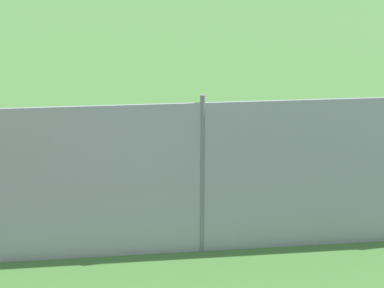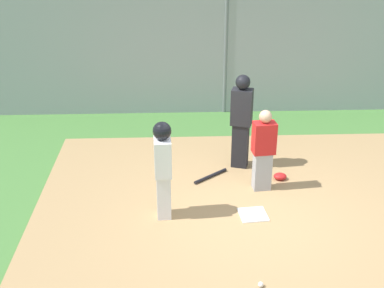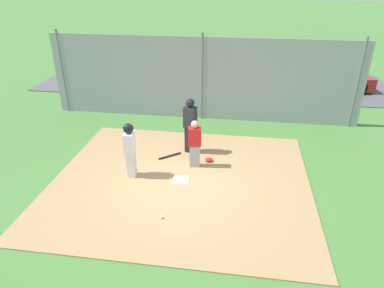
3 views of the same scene
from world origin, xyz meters
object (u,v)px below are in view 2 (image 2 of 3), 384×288
umpire (241,119)px  catcher_mask (280,176)px  home_plate (253,215)px  baseball_bat (211,176)px  baseball (261,285)px  catcher (263,150)px  parked_car_green (123,45)px  parked_car_red (382,42)px  runner (163,164)px

umpire → catcher_mask: (-0.67, 0.58, -0.91)m
home_plate → baseball_bat: (0.59, -1.31, 0.02)m
baseball_bat → catcher_mask: catcher_mask is taller
baseball → umpire: bearing=-92.7°
baseball_bat → baseball: baseball is taller
umpire → baseball_bat: size_ratio=2.33×
catcher → catcher_mask: (-0.40, -0.32, -0.70)m
baseball → parked_car_green: 11.21m
catcher → parked_car_green: bearing=-165.8°
parked_car_red → baseball: bearing=-126.6°
catcher → parked_car_red: catcher is taller
baseball → parked_car_red: (-5.78, -11.03, 0.55)m
umpire → baseball_bat: umpire is taller
catcher_mask → runner: bearing=28.2°
catcher_mask → parked_car_green: bearing=-66.3°
home_plate → baseball: size_ratio=5.95×
catcher_mask → parked_car_green: size_ratio=0.05×
home_plate → umpire: umpire is taller
umpire → runner: umpire is taller
catcher_mask → home_plate: bearing=60.4°
home_plate → umpire: 2.01m
catcher_mask → baseball: size_ratio=3.24×
baseball_bat → catcher_mask: (-1.27, 0.12, 0.03)m
catcher → baseball_bat: 1.21m
home_plate → umpire: size_ratio=0.24×
baseball_bat → parked_car_green: (2.22, -7.82, 0.55)m
baseball → runner: bearing=-54.5°
catcher → baseball: size_ratio=20.03×
catcher → umpire: bearing=-169.5°
home_plate → runner: bearing=-2.3°
catcher → parked_car_red: (-5.35, -8.42, -0.18)m
home_plate → umpire: (-0.00, -1.77, 0.96)m
catcher → runner: runner is taller
runner → catcher_mask: bearing=25.4°
catcher_mask → parked_car_green: parked_car_green is taller
parked_car_red → catcher_mask: bearing=-130.3°
home_plate → runner: size_ratio=0.27×
umpire → baseball_bat: 1.20m
catcher_mask → umpire: bearing=-40.6°
baseball_bat → parked_car_red: parked_car_red is taller
runner → baseball: bearing=-57.2°
umpire → parked_car_green: umpire is taller
catcher → parked_car_red: size_ratio=0.34×
umpire → baseball: bearing=14.8°
umpire → runner: bearing=-22.7°
baseball → parked_car_red: size_ratio=0.02×
catcher → umpire: umpire is taller
catcher_mask → parked_car_green: (3.49, -7.95, 0.52)m
parked_car_green → catcher_mask: bearing=-57.9°
runner → home_plate: bearing=-5.0°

